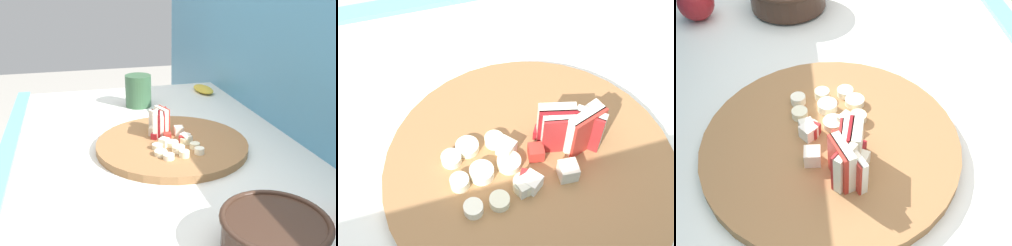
{
  "view_description": "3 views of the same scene",
  "coord_description": "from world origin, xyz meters",
  "views": [
    {
      "loc": [
        0.78,
        -0.18,
        1.28
      ],
      "look_at": [
        -0.09,
        0.05,
        0.95
      ],
      "focal_mm": 41.47,
      "sensor_mm": 36.0,
      "label": 1
    },
    {
      "loc": [
        0.07,
        0.3,
        1.36
      ],
      "look_at": [
        -0.02,
        0.01,
        0.96
      ],
      "focal_mm": 44.96,
      "sensor_mm": 36.0,
      "label": 2
    },
    {
      "loc": [
        -0.44,
        0.08,
        1.35
      ],
      "look_at": [
        -0.06,
        0.03,
        0.96
      ],
      "focal_mm": 44.85,
      "sensor_mm": 36.0,
      "label": 3
    }
  ],
  "objects": [
    {
      "name": "ceramic_bowl",
      "position": [
        0.36,
        0.09,
        0.93
      ],
      "size": [
        0.16,
        0.16,
        0.06
      ],
      "color": "#382319",
      "rests_on": "tiled_countertop"
    },
    {
      "name": "tile_backsplash",
      "position": [
        0.0,
        0.38,
        0.63
      ],
      "size": [
        2.4,
        0.04,
        1.26
      ],
      "primitive_type": "cube",
      "color": "#4C8EB2",
      "rests_on": "ground"
    },
    {
      "name": "apple_wedge_fan",
      "position": [
        -0.1,
        0.03,
        0.95
      ],
      "size": [
        0.08,
        0.05,
        0.06
      ],
      "color": "#A32323",
      "rests_on": "cutting_board"
    },
    {
      "name": "banana_slice_rows",
      "position": [
        0.01,
        0.04,
        0.92
      ],
      "size": [
        0.1,
        0.11,
        0.01
      ],
      "color": "beige",
      "rests_on": "cutting_board"
    },
    {
      "name": "cutting_board",
      "position": [
        -0.04,
        0.04,
        0.91
      ],
      "size": [
        0.36,
        0.36,
        0.02
      ],
      "primitive_type": "cylinder",
      "color": "olive",
      "rests_on": "tiled_countertop"
    },
    {
      "name": "apple_dice_pile",
      "position": [
        -0.05,
        0.05,
        0.93
      ],
      "size": [
        0.1,
        0.09,
        0.02
      ],
      "color": "beige",
      "rests_on": "cutting_board"
    },
    {
      "name": "small_jar",
      "position": [
        -0.39,
        0.03,
        0.95
      ],
      "size": [
        0.08,
        0.08,
        0.1
      ],
      "primitive_type": "cylinder",
      "color": "#335638",
      "rests_on": "tiled_countertop"
    },
    {
      "name": "banana_peel",
      "position": [
        -0.49,
        0.28,
        0.91
      ],
      "size": [
        0.12,
        0.07,
        0.02
      ],
      "primitive_type": "ellipsoid",
      "rotation": [
        0.0,
        0.0,
        0.08
      ],
      "color": "gold",
      "rests_on": "tiled_countertop"
    }
  ]
}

